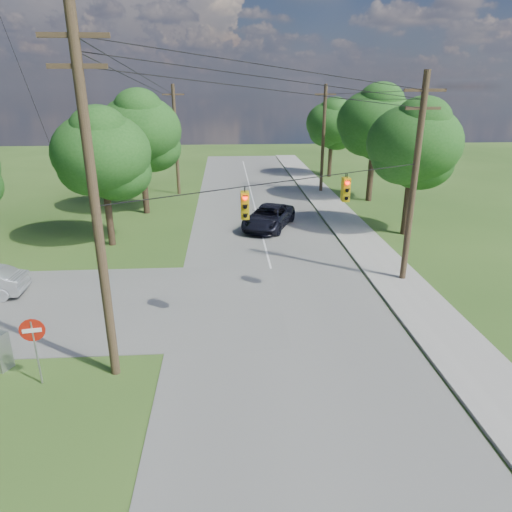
{
  "coord_description": "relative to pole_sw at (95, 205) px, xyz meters",
  "views": [
    {
      "loc": [
        -0.45,
        -13.96,
        9.75
      ],
      "look_at": [
        0.81,
        5.0,
        2.68
      ],
      "focal_mm": 32.0,
      "sensor_mm": 36.0,
      "label": 1
    }
  ],
  "objects": [
    {
      "name": "pole_north_w",
      "position": [
        -0.4,
        29.6,
        -1.1
      ],
      "size": [
        2.0,
        0.32,
        10.0
      ],
      "color": "#4F4029",
      "rests_on": "ground"
    },
    {
      "name": "ground",
      "position": [
        4.6,
        -0.4,
        -6.23
      ],
      "size": [
        140.0,
        140.0,
        0.0
      ],
      "primitive_type": "plane",
      "color": "#2D501A",
      "rests_on": "ground"
    },
    {
      "name": "pole_north_e",
      "position": [
        13.5,
        29.6,
        -1.1
      ],
      "size": [
        2.0,
        0.32,
        10.0
      ],
      "color": "#4F4029",
      "rests_on": "ground"
    },
    {
      "name": "tree_w_mid",
      "position": [
        -2.4,
        22.6,
        0.35
      ],
      "size": [
        6.4,
        6.4,
        9.22
      ],
      "color": "#462F23",
      "rests_on": "ground"
    },
    {
      "name": "tree_e_mid",
      "position": [
        17.1,
        25.6,
        0.68
      ],
      "size": [
        6.6,
        6.6,
        9.64
      ],
      "color": "#462F23",
      "rests_on": "ground"
    },
    {
      "name": "traffic_signals",
      "position": [
        7.15,
        4.03,
        -0.73
      ],
      "size": [
        4.91,
        3.27,
        1.05
      ],
      "color": "gold",
      "rests_on": "ground"
    },
    {
      "name": "car_main_north",
      "position": [
        7.21,
        17.62,
        -5.38
      ],
      "size": [
        4.75,
        6.45,
        1.63
      ],
      "primitive_type": "imported",
      "rotation": [
        0.0,
        0.0,
        -0.39
      ],
      "color": "black",
      "rests_on": "main_road"
    },
    {
      "name": "sidewalk_east",
      "position": [
        13.3,
        4.6,
        -6.17
      ],
      "size": [
        2.6,
        100.0,
        0.12
      ],
      "primitive_type": "cube",
      "color": "#AAA69F",
      "rests_on": "ground"
    },
    {
      "name": "power_lines",
      "position": [
        6.1,
        11.14,
        2.93
      ],
      "size": [
        13.93,
        29.62,
        4.93
      ],
      "color": "black",
      "rests_on": "ground"
    },
    {
      "name": "tree_w_far",
      "position": [
        -4.4,
        32.6,
        0.02
      ],
      "size": [
        6.0,
        6.0,
        8.73
      ],
      "color": "#462F23",
      "rests_on": "ground"
    },
    {
      "name": "pole_sw",
      "position": [
        0.0,
        0.0,
        0.0
      ],
      "size": [
        2.0,
        0.32,
        12.0
      ],
      "color": "#4F4029",
      "rests_on": "ground"
    },
    {
      "name": "main_road",
      "position": [
        6.6,
        4.6,
        -6.21
      ],
      "size": [
        10.0,
        100.0,
        0.03
      ],
      "primitive_type": "cube",
      "color": "gray",
      "rests_on": "ground"
    },
    {
      "name": "tree_e_far",
      "position": [
        16.1,
        37.6,
        -0.31
      ],
      "size": [
        5.8,
        5.8,
        8.32
      ],
      "color": "#462F23",
      "rests_on": "ground"
    },
    {
      "name": "tree_e_near",
      "position": [
        16.6,
        15.6,
        0.02
      ],
      "size": [
        6.2,
        6.2,
        8.81
      ],
      "color": "#462F23",
      "rests_on": "ground"
    },
    {
      "name": "do_not_enter_sign",
      "position": [
        -2.45,
        -0.46,
        -4.4
      ],
      "size": [
        0.83,
        0.17,
        2.52
      ],
      "rotation": [
        0.0,
        0.0,
        0.15
      ],
      "color": "gray",
      "rests_on": "ground"
    },
    {
      "name": "pole_ne",
      "position": [
        13.5,
        7.6,
        -0.76
      ],
      "size": [
        2.0,
        0.32,
        10.5
      ],
      "color": "#4F4029",
      "rests_on": "ground"
    },
    {
      "name": "tree_w_near",
      "position": [
        -3.4,
        14.6,
        -0.3
      ],
      "size": [
        6.0,
        6.0,
        8.4
      ],
      "color": "#462F23",
      "rests_on": "ground"
    }
  ]
}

